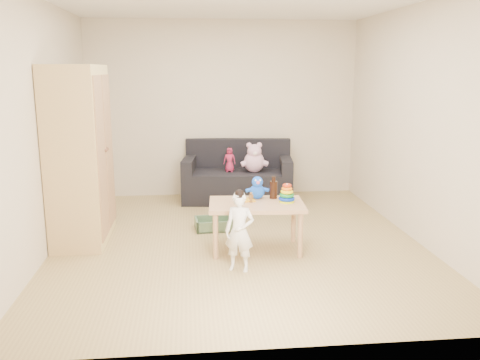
{
  "coord_description": "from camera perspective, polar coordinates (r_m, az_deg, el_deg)",
  "views": [
    {
      "loc": [
        -0.53,
        -5.39,
        1.9
      ],
      "look_at": [
        0.05,
        0.25,
        0.65
      ],
      "focal_mm": 38.0,
      "sensor_mm": 36.0,
      "label": 1
    }
  ],
  "objects": [
    {
      "name": "blue_plush",
      "position": [
        5.48,
        1.94,
        -0.81
      ],
      "size": [
        0.22,
        0.18,
        0.25
      ],
      "primitive_type": null,
      "rotation": [
        0.0,
        0.0,
        0.1
      ],
      "color": "#1C5EFC",
      "rests_on": "play_table"
    },
    {
      "name": "doll",
      "position": [
        7.31,
        -1.18,
        2.26
      ],
      "size": [
        0.19,
        0.15,
        0.34
      ],
      "primitive_type": "imported",
      "rotation": [
        0.0,
        0.0,
        -0.19
      ],
      "color": "#B2214A",
      "rests_on": "sofa"
    },
    {
      "name": "yellow_book",
      "position": [
        5.42,
        0.63,
        -2.23
      ],
      "size": [
        0.2,
        0.2,
        0.01
      ],
      "primitive_type": "cube",
      "rotation": [
        0.0,
        0.0,
        0.13
      ],
      "color": "orange",
      "rests_on": "play_table"
    },
    {
      "name": "ring_stacker",
      "position": [
        5.36,
        5.28,
        -1.67
      ],
      "size": [
        0.17,
        0.17,
        0.2
      ],
      "color": "#EBFF0D",
      "rests_on": "play_table"
    },
    {
      "name": "storage_bin",
      "position": [
        6.15,
        -2.93,
        -4.92
      ],
      "size": [
        0.47,
        0.37,
        0.13
      ],
      "primitive_type": null,
      "rotation": [
        0.0,
        0.0,
        0.08
      ],
      "color": "#5D805C",
      "rests_on": "ground"
    },
    {
      "name": "sofa",
      "position": [
        7.43,
        -0.28,
        -0.64
      ],
      "size": [
        1.64,
        0.96,
        0.44
      ],
      "primitive_type": "cube",
      "rotation": [
        0.0,
        0.0,
        -0.12
      ],
      "color": "black",
      "rests_on": "ground"
    },
    {
      "name": "pink_bear",
      "position": [
        7.29,
        1.59,
        2.31
      ],
      "size": [
        0.35,
        0.31,
        0.36
      ],
      "primitive_type": null,
      "rotation": [
        0.0,
        0.0,
        0.13
      ],
      "color": "#F0B0D3",
      "rests_on": "sofa"
    },
    {
      "name": "wardrobe",
      "position": [
        5.85,
        -17.55,
        2.71
      ],
      "size": [
        0.54,
        1.08,
        1.94
      ],
      "primitive_type": "cube",
      "color": "#E2CA7C",
      "rests_on": "ground"
    },
    {
      "name": "brown_bottle",
      "position": [
        5.5,
        3.78,
        -1.02
      ],
      "size": [
        0.08,
        0.08,
        0.24
      ],
      "color": "black",
      "rests_on": "play_table"
    },
    {
      "name": "wooden_figure",
      "position": [
        5.32,
        1.25,
        -1.95
      ],
      "size": [
        0.05,
        0.05,
        0.11
      ],
      "primitive_type": null,
      "rotation": [
        0.0,
        0.0,
        -0.29
      ],
      "color": "brown",
      "rests_on": "play_table"
    },
    {
      "name": "room",
      "position": [
        5.45,
        -0.26,
        6.12
      ],
      "size": [
        4.5,
        4.5,
        4.5
      ],
      "color": "tan",
      "rests_on": "ground"
    },
    {
      "name": "play_table",
      "position": [
        5.4,
        1.85,
        -5.23
      ],
      "size": [
        1.03,
        0.69,
        0.52
      ],
      "primitive_type": "cube",
      "rotation": [
        0.0,
        0.0,
        -0.06
      ],
      "color": "tan",
      "rests_on": "ground"
    },
    {
      "name": "toddler",
      "position": [
        4.83,
        -0.06,
        -5.92
      ],
      "size": [
        0.33,
        0.27,
        0.75
      ],
      "primitive_type": "imported",
      "rotation": [
        0.0,
        0.0,
        -0.37
      ],
      "color": "white",
      "rests_on": "ground"
    }
  ]
}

